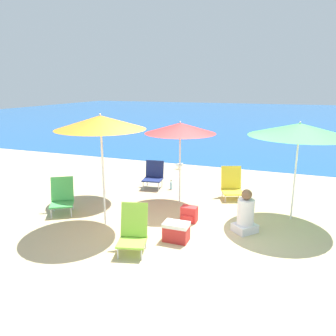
{
  "coord_description": "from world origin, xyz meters",
  "views": [
    {
      "loc": [
        1.71,
        -5.46,
        2.83
      ],
      "look_at": [
        -0.77,
        1.24,
        1.0
      ],
      "focal_mm": 35.0,
      "sensor_mm": 36.0,
      "label": 1
    }
  ],
  "objects": [
    {
      "name": "ground_plane",
      "position": [
        0.0,
        0.0,
        0.0
      ],
      "size": [
        60.0,
        60.0,
        0.0
      ],
      "primitive_type": "plane",
      "color": "#C6B284"
    },
    {
      "name": "sea_water",
      "position": [
        0.0,
        25.6,
        0.0
      ],
      "size": [
        60.0,
        40.0,
        0.01
      ],
      "color": "#1E5699",
      "rests_on": "ground"
    },
    {
      "name": "beach_umbrella_red",
      "position": [
        -0.67,
        1.8,
        1.84
      ],
      "size": [
        1.68,
        1.68,
        2.0
      ],
      "color": "white",
      "rests_on": "ground"
    },
    {
      "name": "beach_umbrella_green",
      "position": [
        1.92,
        1.64,
        1.94
      ],
      "size": [
        2.04,
        2.04,
        2.11
      ],
      "color": "white",
      "rests_on": "ground"
    },
    {
      "name": "beach_umbrella_navy",
      "position": [
        -2.6,
        1.47,
        1.87
      ],
      "size": [
        1.53,
        1.53,
        2.08
      ],
      "color": "white",
      "rests_on": "ground"
    },
    {
      "name": "beach_umbrella_orange",
      "position": [
        -1.72,
        0.04,
        2.11
      ],
      "size": [
        1.77,
        1.77,
        2.29
      ],
      "color": "white",
      "rests_on": "ground"
    },
    {
      "name": "beach_chair_green",
      "position": [
        -2.96,
        0.27,
        0.38
      ],
      "size": [
        0.73,
        0.77,
        0.78
      ],
      "rotation": [
        0.0,
        0.0,
        0.54
      ],
      "color": "silver",
      "rests_on": "ground"
    },
    {
      "name": "beach_chair_lime",
      "position": [
        -0.67,
        -0.76,
        0.38
      ],
      "size": [
        0.6,
        0.68,
        0.82
      ],
      "rotation": [
        0.0,
        0.0,
        0.25
      ],
      "color": "silver",
      "rests_on": "ground"
    },
    {
      "name": "beach_chair_yellow",
      "position": [
        0.47,
        2.6,
        0.35
      ],
      "size": [
        0.68,
        0.71,
        0.8
      ],
      "rotation": [
        0.0,
        0.0,
        0.37
      ],
      "color": "silver",
      "rests_on": "ground"
    },
    {
      "name": "beach_chair_navy",
      "position": [
        -1.74,
        2.7,
        0.38
      ],
      "size": [
        0.58,
        0.58,
        0.75
      ],
      "rotation": [
        0.0,
        0.0,
        0.13
      ],
      "color": "silver",
      "rests_on": "ground"
    },
    {
      "name": "person_seated_near",
      "position": [
        1.06,
        0.66,
        0.36
      ],
      "size": [
        0.55,
        0.56,
        0.88
      ],
      "rotation": [
        0.0,
        0.0,
        -0.72
      ],
      "color": "silver",
      "rests_on": "ground"
    },
    {
      "name": "backpack_red",
      "position": [
        -0.11,
        0.75,
        0.17
      ],
      "size": [
        0.33,
        0.25,
        0.34
      ],
      "color": "red",
      "rests_on": "ground"
    },
    {
      "name": "water_bottle",
      "position": [
        -1.22,
        2.7,
        0.1
      ],
      "size": [
        0.07,
        0.07,
        0.26
      ],
      "color": "#8CCCEA",
      "rests_on": "ground"
    },
    {
      "name": "cooler_box",
      "position": [
        -0.08,
        -0.17,
        0.18
      ],
      "size": [
        0.47,
        0.31,
        0.36
      ],
      "color": "#B72828",
      "rests_on": "ground"
    },
    {
      "name": "seagull",
      "position": [
        -1.71,
        4.89,
        0.14
      ],
      "size": [
        0.27,
        0.11,
        0.23
      ],
      "color": "gold",
      "rests_on": "ground"
    }
  ]
}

